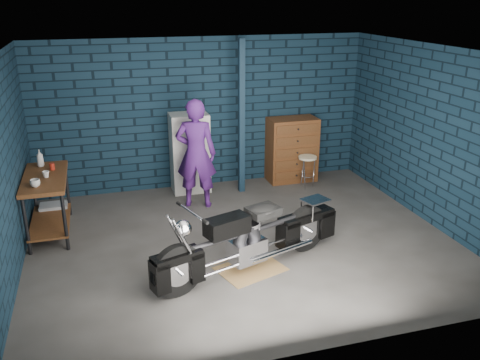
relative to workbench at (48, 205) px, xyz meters
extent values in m
plane|color=#4D4A48|center=(2.68, -1.08, -0.46)|extent=(6.00, 6.00, 0.00)
cube|color=#0F2232|center=(2.68, 1.42, 0.90)|extent=(6.00, 0.02, 2.70)
cube|color=#0F2232|center=(-0.32, -1.08, 0.90)|extent=(0.02, 5.00, 2.70)
cube|color=#0F2232|center=(5.68, -1.08, 0.90)|extent=(0.02, 5.00, 2.70)
cube|color=silver|center=(2.68, -1.08, 2.25)|extent=(6.00, 5.00, 0.02)
cube|color=#102434|center=(3.23, 0.87, 0.90)|extent=(0.10, 0.10, 2.70)
cube|color=brown|center=(0.00, 0.00, 0.00)|extent=(0.60, 1.40, 0.91)
cube|color=olive|center=(2.56, -1.85, -0.45)|extent=(0.97, 0.84, 0.01)
imported|color=#512078|center=(2.33, 0.44, 0.46)|extent=(0.77, 0.63, 1.83)
cube|color=#999CA1|center=(0.02, 0.50, -0.32)|extent=(0.42, 0.30, 0.26)
cube|color=silver|center=(2.35, 1.15, 0.26)|extent=(0.67, 0.48, 1.43)
cube|color=brown|center=(4.31, 1.15, 0.15)|extent=(0.91, 0.51, 1.21)
imported|color=beige|center=(-0.08, -0.42, 0.51)|extent=(0.15, 0.15, 0.11)
imported|color=beige|center=(0.03, -0.06, 0.50)|extent=(0.13, 0.13, 0.09)
cylinder|color=#A02215|center=(0.10, 0.27, 0.51)|extent=(0.09, 0.09, 0.10)
imported|color=#999CA1|center=(-0.08, 0.48, 0.59)|extent=(0.11, 0.11, 0.26)
camera|label=1|loc=(0.81, -7.41, 2.96)|focal=38.00mm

